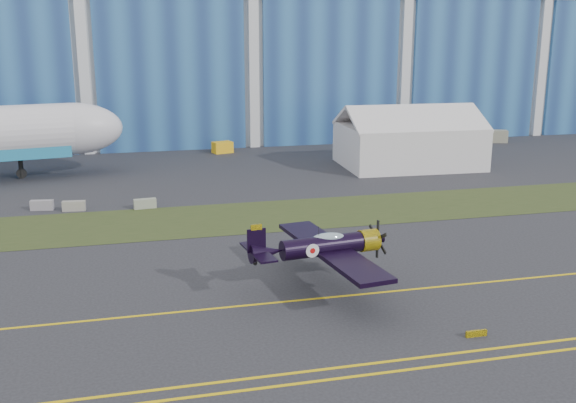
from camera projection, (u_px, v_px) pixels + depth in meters
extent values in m
plane|color=#2F3035|center=(61.00, 291.00, 42.00)|extent=(260.00, 260.00, 0.00)
cube|color=#475128|center=(74.00, 228.00, 55.16)|extent=(260.00, 10.00, 0.02)
cube|color=silver|center=(89.00, 35.00, 105.98)|extent=(220.00, 45.00, 30.00)
cube|color=navy|center=(84.00, 76.00, 85.78)|extent=(220.00, 0.60, 20.00)
cube|color=yellow|center=(54.00, 324.00, 37.29)|extent=(200.00, 0.20, 0.02)
cube|color=yellow|center=(476.00, 333.00, 35.77)|extent=(1.20, 0.15, 0.35)
cube|color=yellow|center=(222.00, 147.00, 88.71)|extent=(2.85, 2.19, 1.47)
cube|color=gray|center=(497.00, 136.00, 96.95)|extent=(3.24, 2.37, 1.74)
cube|color=gray|center=(42.00, 205.00, 60.72)|extent=(2.07, 0.89, 0.90)
cube|color=gray|center=(74.00, 206.00, 60.46)|extent=(2.05, 0.80, 0.90)
cube|color=gray|center=(145.00, 204.00, 61.22)|extent=(2.05, 0.81, 0.90)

